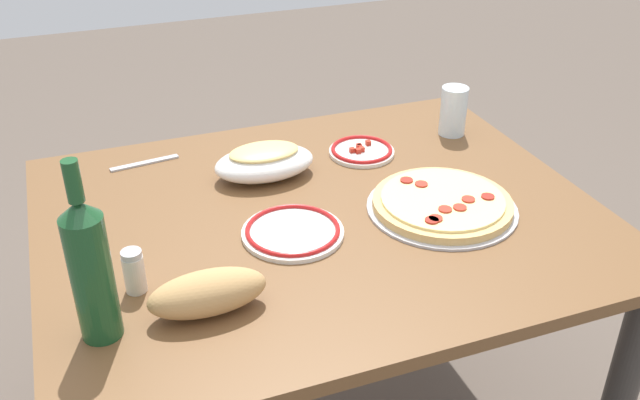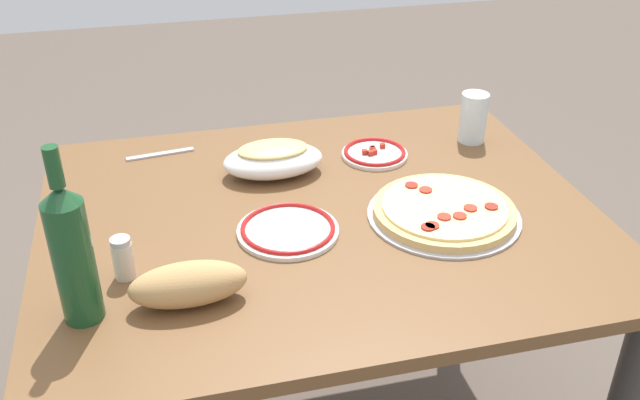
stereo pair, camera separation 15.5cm
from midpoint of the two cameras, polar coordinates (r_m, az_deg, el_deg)
dining_table at (r=1.62m, az=2.73°, el=-4.43°), size 1.21×0.97×0.71m
pepperoni_pizza at (r=1.57m, az=12.70°, el=-0.96°), size 0.33×0.33×0.03m
baked_pasta_dish at (r=1.70m, az=-1.18°, el=3.30°), size 0.24×0.15×0.08m
wine_bottle at (r=1.24m, az=-15.93°, el=-4.15°), size 0.07×0.07×0.33m
water_glass at (r=1.91m, az=14.47°, el=6.35°), size 0.07×0.07×0.13m
side_plate_near at (r=1.48m, az=0.39°, el=-2.47°), size 0.21×0.21×0.02m
side_plate_far at (r=1.80m, az=6.85°, el=3.68°), size 0.17×0.17×0.02m
bread_loaf at (r=1.29m, az=-7.13°, el=-6.84°), size 0.21×0.09×0.08m
spice_shaker at (r=1.37m, az=-12.42°, el=-4.69°), size 0.04×0.04×0.09m
fork_right at (r=1.83m, az=-10.34°, el=3.57°), size 0.17×0.04×0.00m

